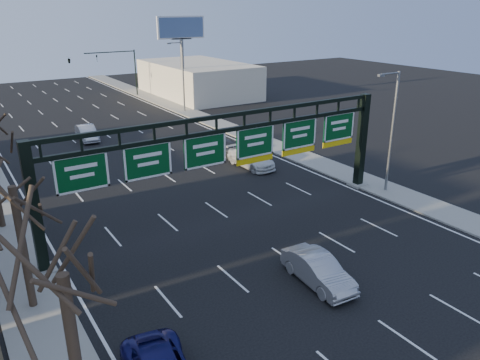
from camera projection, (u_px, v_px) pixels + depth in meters
ground at (312, 275)px, 24.52m from camera, size 160.00×160.00×0.00m
sidewalk_right at (276, 146)px, 46.75m from camera, size 3.00×120.00×0.12m
lane_markings at (158, 170)px, 40.25m from camera, size 21.60×120.00×0.01m
sign_gantry at (233, 153)px, 29.28m from camera, size 24.60×1.20×7.20m
building_right_distant at (198, 79)px, 73.15m from camera, size 12.00×20.00×5.00m
tree_near at (57, 241)px, 12.24m from camera, size 3.60×3.60×8.86m
tree_gantry at (8, 163)px, 19.45m from camera, size 3.60×3.60×8.48m
streetlight_near at (392, 126)px, 33.81m from camera, size 2.15×0.22×9.00m
streetlight_far at (182, 73)px, 60.55m from camera, size 2.15×0.22×9.00m
billboard_right at (181, 38)px, 64.37m from camera, size 7.00×0.50×12.00m
traffic_signal_mast at (95, 62)px, 68.75m from camera, size 10.16×0.54×7.00m
car_silver_sedan at (318, 270)px, 23.58m from camera, size 1.93×4.68×1.51m
car_white_wagon at (251, 158)px, 40.85m from camera, size 2.35×5.29×1.51m
car_grey_far at (226, 147)px, 44.26m from camera, size 1.98×4.40×1.47m
car_silver_distant at (87, 133)px, 48.93m from camera, size 1.92×4.78×1.55m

